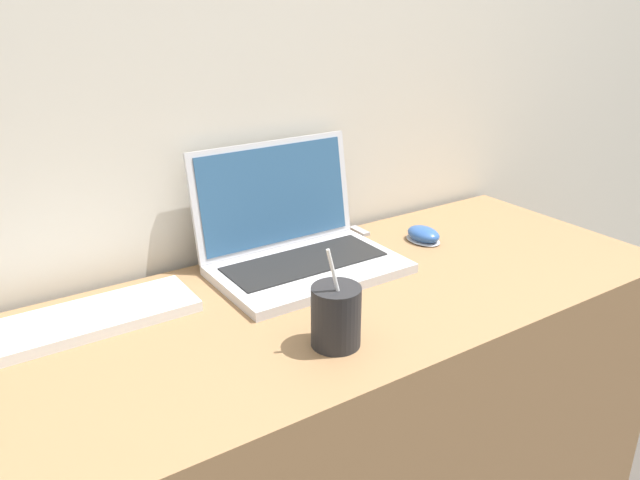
% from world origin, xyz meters
% --- Properties ---
extents(wall_back, '(7.00, 0.04, 2.50)m').
position_xyz_m(wall_back, '(0.00, 0.61, 1.25)').
color(wall_back, silver).
rests_on(wall_back, ground_plane).
extents(desk, '(1.44, 0.57, 0.78)m').
position_xyz_m(desk, '(0.00, 0.28, 0.39)').
color(desk, '#936D47').
rests_on(desk, ground_plane).
extents(laptop, '(0.38, 0.29, 0.25)m').
position_xyz_m(laptop, '(0.01, 0.45, 0.83)').
color(laptop, silver).
rests_on(laptop, desk).
extents(drink_cup, '(0.08, 0.08, 0.18)m').
position_xyz_m(drink_cup, '(-0.11, 0.14, 0.83)').
color(drink_cup, '#232326').
rests_on(drink_cup, desk).
extents(computer_mouse, '(0.07, 0.09, 0.03)m').
position_xyz_m(computer_mouse, '(0.33, 0.40, 0.79)').
color(computer_mouse, '#B2B2B7').
rests_on(computer_mouse, desk).
extents(external_keyboard, '(0.44, 0.14, 0.02)m').
position_xyz_m(external_keyboard, '(-0.46, 0.44, 0.79)').
color(external_keyboard, silver).
rests_on(external_keyboard, desk).
extents(usb_stick, '(0.02, 0.06, 0.01)m').
position_xyz_m(usb_stick, '(0.24, 0.53, 0.78)').
color(usb_stick, '#99999E').
rests_on(usb_stick, desk).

